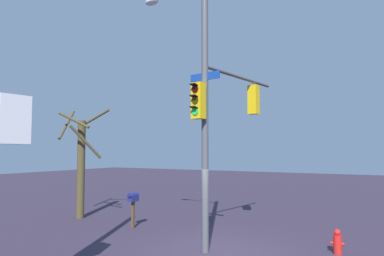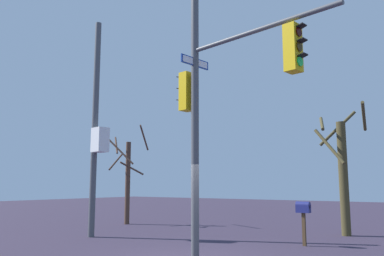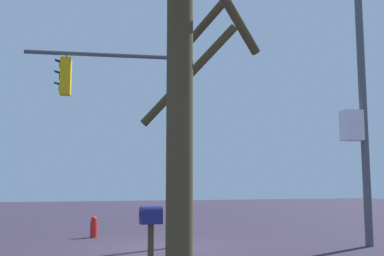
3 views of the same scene
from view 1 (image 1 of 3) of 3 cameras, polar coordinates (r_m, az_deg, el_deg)
ground_plane at (r=11.10m, az=4.47°, el=-19.73°), size 80.00×80.00×0.00m
main_signal_pole_assembly at (r=11.44m, az=3.27°, el=6.10°), size 3.45×4.89×8.97m
fire_hydrant at (r=11.69m, az=22.78°, el=-16.89°), size 0.38×0.24×0.73m
mailbox at (r=14.29m, az=-9.65°, el=-11.55°), size 0.24×0.44×1.41m
bare_tree_across_street at (r=16.82m, az=-17.79°, el=-5.29°), size 2.06×2.10×5.08m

